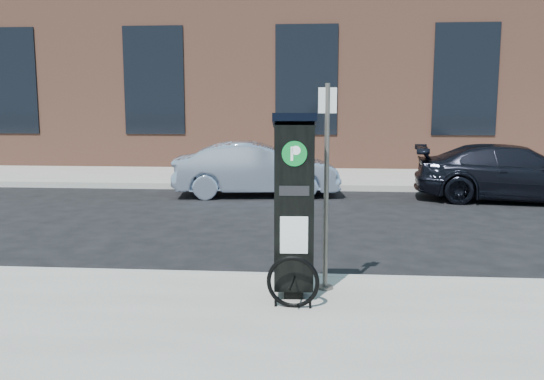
# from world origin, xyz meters

# --- Properties ---
(ground) EXTENTS (120.00, 120.00, 0.00)m
(ground) POSITION_xyz_m (0.00, 0.00, 0.00)
(ground) COLOR black
(ground) RESTS_ON ground
(sidewalk_far) EXTENTS (60.00, 12.00, 0.15)m
(sidewalk_far) POSITION_xyz_m (0.00, 14.00, 0.07)
(sidewalk_far) COLOR gray
(sidewalk_far) RESTS_ON ground
(curb_near) EXTENTS (60.00, 0.12, 0.16)m
(curb_near) POSITION_xyz_m (0.00, -0.02, 0.07)
(curb_near) COLOR #9E9B93
(curb_near) RESTS_ON ground
(curb_far) EXTENTS (60.00, 0.12, 0.16)m
(curb_far) POSITION_xyz_m (0.00, 8.02, 0.07)
(curb_far) COLOR #9E9B93
(curb_far) RESTS_ON ground
(building) EXTENTS (28.00, 10.05, 8.25)m
(building) POSITION_xyz_m (-0.00, 17.00, 4.15)
(building) COLOR brown
(building) RESTS_ON ground
(parking_kiosk) EXTENTS (0.47, 0.42, 1.98)m
(parking_kiosk) POSITION_xyz_m (0.15, -0.82, 1.17)
(parking_kiosk) COLOR black
(parking_kiosk) RESTS_ON sidewalk_near
(sign_pole) EXTENTS (0.20, 0.18, 2.29)m
(sign_pole) POSITION_xyz_m (0.49, -0.52, 1.29)
(sign_pole) COLOR #5E5A53
(sign_pole) RESTS_ON sidewalk_near
(bike_rack) EXTENTS (0.55, 0.08, 0.55)m
(bike_rack) POSITION_xyz_m (0.16, -1.17, 0.42)
(bike_rack) COLOR black
(bike_rack) RESTS_ON sidewalk_near
(car_silver) EXTENTS (4.12, 1.85, 1.31)m
(car_silver) POSITION_xyz_m (-1.10, 7.05, 0.66)
(car_silver) COLOR #97A6C0
(car_silver) RESTS_ON ground
(car_dark) EXTENTS (4.70, 2.42, 1.30)m
(car_dark) POSITION_xyz_m (4.92, 6.75, 0.65)
(car_dark) COLOR black
(car_dark) RESTS_ON ground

